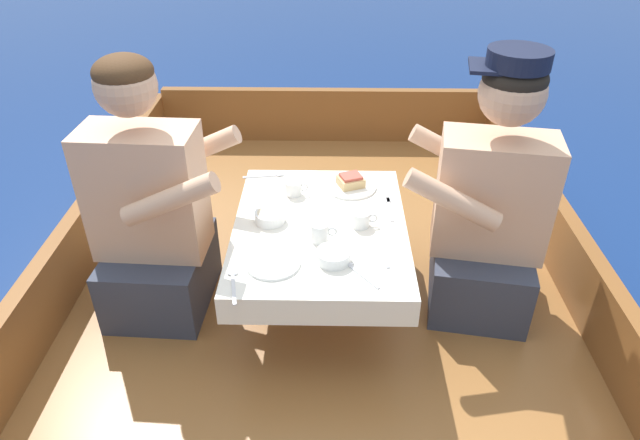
{
  "coord_description": "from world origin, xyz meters",
  "views": [
    {
      "loc": [
        0.03,
        -1.76,
        1.77
      ],
      "look_at": [
        0.0,
        -0.02,
        0.64
      ],
      "focal_mm": 32.0,
      "sensor_mm": 36.0,
      "label": 1
    }
  ],
  "objects_px": {
    "person_port": "(152,215)",
    "person_starboard": "(489,210)",
    "sandwich": "(351,181)",
    "coffee_cup_center": "(361,218)",
    "coffee_cup_starboard": "(321,232)",
    "coffee_cup_port": "(294,188)"
  },
  "relations": [
    {
      "from": "person_port",
      "to": "person_starboard",
      "type": "distance_m",
      "value": 1.23
    },
    {
      "from": "sandwich",
      "to": "coffee_cup_center",
      "type": "bearing_deg",
      "value": -84.05
    },
    {
      "from": "person_port",
      "to": "coffee_cup_center",
      "type": "bearing_deg",
      "value": 2.79
    },
    {
      "from": "coffee_cup_starboard",
      "to": "coffee_cup_center",
      "type": "bearing_deg",
      "value": 34.74
    },
    {
      "from": "person_starboard",
      "to": "coffee_cup_center",
      "type": "height_order",
      "value": "person_starboard"
    },
    {
      "from": "person_starboard",
      "to": "coffee_cup_starboard",
      "type": "distance_m",
      "value": 0.63
    },
    {
      "from": "person_port",
      "to": "coffee_cup_port",
      "type": "relative_size",
      "value": 10.61
    },
    {
      "from": "person_starboard",
      "to": "coffee_cup_starboard",
      "type": "height_order",
      "value": "person_starboard"
    },
    {
      "from": "person_starboard",
      "to": "coffee_cup_starboard",
      "type": "relative_size",
      "value": 11.15
    },
    {
      "from": "person_port",
      "to": "sandwich",
      "type": "bearing_deg",
      "value": 23.58
    },
    {
      "from": "sandwich",
      "to": "person_starboard",
      "type": "bearing_deg",
      "value": -26.16
    },
    {
      "from": "person_starboard",
      "to": "coffee_cup_center",
      "type": "distance_m",
      "value": 0.47
    },
    {
      "from": "coffee_cup_center",
      "to": "person_port",
      "type": "bearing_deg",
      "value": 179.81
    },
    {
      "from": "person_starboard",
      "to": "coffee_cup_starboard",
      "type": "bearing_deg",
      "value": 21.76
    },
    {
      "from": "coffee_cup_port",
      "to": "coffee_cup_starboard",
      "type": "bearing_deg",
      "value": -70.42
    },
    {
      "from": "coffee_cup_starboard",
      "to": "coffee_cup_center",
      "type": "xyz_separation_m",
      "value": [
        0.14,
        0.1,
        -0.01
      ]
    },
    {
      "from": "person_port",
      "to": "coffee_cup_starboard",
      "type": "height_order",
      "value": "person_port"
    },
    {
      "from": "person_port",
      "to": "sandwich",
      "type": "xyz_separation_m",
      "value": [
        0.74,
        0.28,
        -0.0
      ]
    },
    {
      "from": "coffee_cup_port",
      "to": "coffee_cup_starboard",
      "type": "distance_m",
      "value": 0.34
    },
    {
      "from": "coffee_cup_center",
      "to": "person_starboard",
      "type": "bearing_deg",
      "value": 4.26
    },
    {
      "from": "person_port",
      "to": "coffee_cup_center",
      "type": "distance_m",
      "value": 0.76
    },
    {
      "from": "person_starboard",
      "to": "coffee_cup_port",
      "type": "distance_m",
      "value": 0.75
    }
  ]
}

